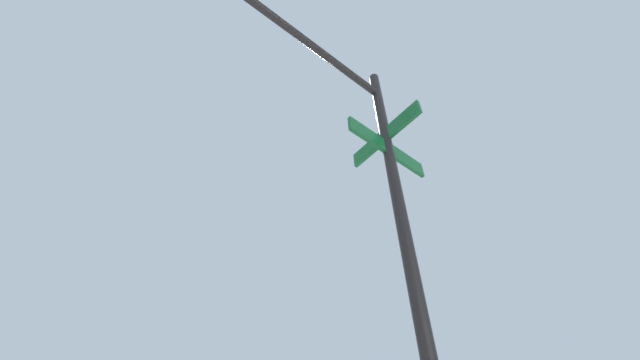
{
  "coord_description": "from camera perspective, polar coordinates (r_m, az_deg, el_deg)",
  "views": [
    {
      "loc": [
        -6.29,
        -4.7,
        1.14
      ],
      "look_at": [
        -6.44,
        -7.29,
        3.65
      ],
      "focal_mm": 20.53,
      "sensor_mm": 36.0,
      "label": 1
    }
  ],
  "objects": [
    {
      "name": "traffic_signal_near",
      "position": [
        3.35,
        -4.95,
        13.34
      ],
      "size": [
        2.95,
        2.19,
        5.57
      ],
      "color": "black",
      "rests_on": "ground_plane"
    }
  ]
}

